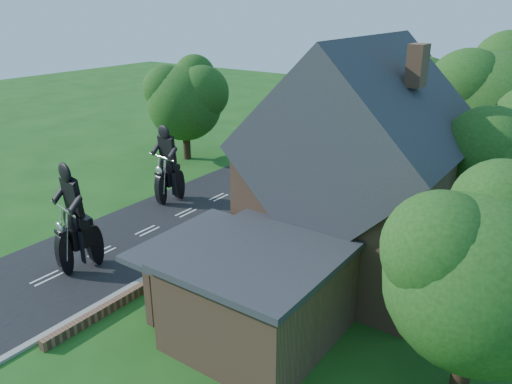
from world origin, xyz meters
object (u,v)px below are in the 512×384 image
Objects in this scene: annex at (257,292)px; garden_wall at (234,235)px; motorcycle_lead at (80,254)px; motorcycle_follow at (170,191)px; house at (359,176)px.

garden_wall is at bearing 133.84° from annex.
motorcycle_lead reaches higher than motorcycle_follow.
house is (6.19, 1.00, 4.14)m from garden_wall.
motorcycle_lead is (-9.92, -7.54, -3.57)m from house.
house is 13.00m from motorcycle_follow.
garden_wall is 13.32× the size of motorcycle_lead.
garden_wall is at bearing -170.83° from house.
annex is (5.57, -5.80, 1.57)m from garden_wall.
annex is (-0.62, -6.80, -2.58)m from house.
motorcycle_lead is at bearing -142.74° from house.
motorcycle_follow is at bearing 164.32° from garden_wall.
garden_wall is 8.19m from annex.
motorcycle_follow is (-11.84, 7.56, -1.05)m from annex.
annex reaches higher than garden_wall.
garden_wall is 6.53m from motorcycle_follow.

